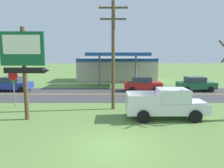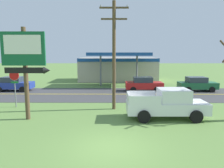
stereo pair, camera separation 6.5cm
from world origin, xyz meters
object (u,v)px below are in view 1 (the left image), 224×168
Objects in this scene: car_blue_mid_lane at (13,84)px; motel_sign at (25,58)px; utility_pole at (114,52)px; car_green_near_lane at (197,84)px; stop_sign at (14,82)px; pickup_white_parked_on_lawn at (167,104)px; car_red_far_lane at (143,84)px; gas_station at (118,68)px.

motel_sign is at bearing -61.37° from car_blue_mid_lane.
car_green_near_lane is at bearing 40.41° from utility_pole.
utility_pole reaches higher than motel_sign.
stop_sign reaches higher than pickup_white_parked_on_lawn.
car_red_far_lane is at bearing 180.00° from car_green_near_lane.
stop_sign is 0.70× the size of car_red_far_lane.
gas_station is 2.86× the size of car_red_far_lane.
car_red_far_lane is (-0.11, 10.49, -0.13)m from pickup_white_parked_on_lawn.
utility_pole is (5.55, 2.81, 0.40)m from motel_sign.
gas_station is 20.48m from pickup_white_parked_on_lawn.
motel_sign is at bearing -177.41° from pickup_white_parked_on_lawn.
motel_sign reaches higher than gas_station.
gas_station is 15.63m from car_blue_mid_lane.
pickup_white_parked_on_lawn is 1.24× the size of car_red_far_lane.
motel_sign is 21.67m from gas_station.
gas_station reaches higher than pickup_white_parked_on_lawn.
car_red_far_lane is (14.90, 0.00, 0.00)m from car_blue_mid_lane.
gas_station is (6.20, 20.66, -2.01)m from motel_sign.
car_green_near_lane and car_red_far_lane have the same top height.
stop_sign is 11.82m from pickup_white_parked_on_lawn.
motel_sign is 9.55m from pickup_white_parked_on_lawn.
motel_sign is at bearing -106.71° from gas_station.
stop_sign is at bearing -146.31° from car_red_far_lane.
gas_station reaches higher than stop_sign.
stop_sign is (-2.33, 3.38, -1.93)m from motel_sign.
utility_pole reaches higher than car_blue_mid_lane.
pickup_white_parked_on_lawn is (11.39, -2.97, -1.06)m from stop_sign.
utility_pole is at bearing 26.87° from motel_sign.
car_blue_mid_lane is at bearing 144.88° from utility_pole.
stop_sign is 0.57× the size of pickup_white_parked_on_lawn.
car_green_near_lane is 20.99m from car_blue_mid_lane.
pickup_white_parked_on_lawn is 1.24× the size of car_green_near_lane.
car_green_near_lane is at bearing -47.84° from gas_station.
motel_sign reaches higher than car_blue_mid_lane.
stop_sign is at bearing -116.26° from gas_station.
car_green_near_lane is (17.37, 7.52, -1.20)m from stop_sign.
stop_sign is 0.70× the size of car_blue_mid_lane.
stop_sign is 8.23m from utility_pole.
car_red_far_lane is (8.95, 10.90, -3.12)m from motel_sign.
car_blue_mid_lane is (-11.49, 8.08, -3.52)m from utility_pole.
motel_sign is 18.84m from car_green_near_lane.
stop_sign is at bearing 165.40° from pickup_white_parked_on_lawn.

